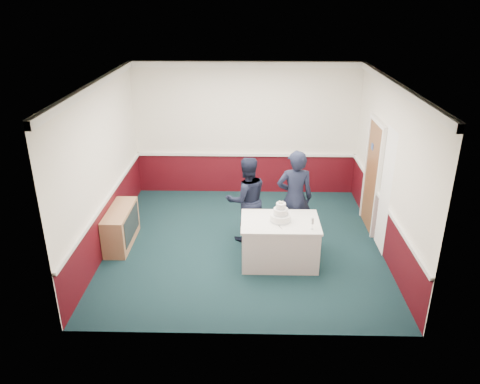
{
  "coord_description": "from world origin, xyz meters",
  "views": [
    {
      "loc": [
        0.1,
        -7.65,
        4.36
      ],
      "look_at": [
        -0.07,
        -0.1,
        1.1
      ],
      "focal_mm": 35.0,
      "sensor_mm": 36.0,
      "label": 1
    }
  ],
  "objects_px": {
    "sideboard": "(121,227)",
    "person_woman": "(295,198)",
    "wedding_cake": "(281,215)",
    "champagne_flute": "(313,221)",
    "cake_table": "(280,241)",
    "cake_knife": "(279,226)",
    "person_man": "(247,199)"
  },
  "relations": [
    {
      "from": "cake_knife",
      "to": "champagne_flute",
      "type": "bearing_deg",
      "value": -30.84
    },
    {
      "from": "champagne_flute",
      "to": "person_man",
      "type": "xyz_separation_m",
      "value": [
        -1.08,
        1.09,
        -0.11
      ]
    },
    {
      "from": "cake_knife",
      "to": "champagne_flute",
      "type": "xyz_separation_m",
      "value": [
        0.53,
        -0.08,
        0.14
      ]
    },
    {
      "from": "champagne_flute",
      "to": "person_woman",
      "type": "xyz_separation_m",
      "value": [
        -0.21,
        0.97,
        -0.02
      ]
    },
    {
      "from": "wedding_cake",
      "to": "champagne_flute",
      "type": "height_order",
      "value": "wedding_cake"
    },
    {
      "from": "cake_table",
      "to": "person_woman",
      "type": "distance_m",
      "value": 0.91
    },
    {
      "from": "cake_table",
      "to": "wedding_cake",
      "type": "relative_size",
      "value": 3.63
    },
    {
      "from": "sideboard",
      "to": "wedding_cake",
      "type": "distance_m",
      "value": 3.0
    },
    {
      "from": "person_man",
      "to": "person_woman",
      "type": "relative_size",
      "value": 0.91
    },
    {
      "from": "cake_table",
      "to": "wedding_cake",
      "type": "xyz_separation_m",
      "value": [
        0.0,
        0.0,
        0.5
      ]
    },
    {
      "from": "champagne_flute",
      "to": "cake_knife",
      "type": "bearing_deg",
      "value": 171.42
    },
    {
      "from": "cake_knife",
      "to": "wedding_cake",
      "type": "bearing_deg",
      "value": 59.22
    },
    {
      "from": "wedding_cake",
      "to": "cake_table",
      "type": "bearing_deg",
      "value": -90.0
    },
    {
      "from": "cake_table",
      "to": "cake_knife",
      "type": "xyz_separation_m",
      "value": [
        -0.03,
        -0.2,
        0.39
      ]
    },
    {
      "from": "cake_table",
      "to": "person_woman",
      "type": "height_order",
      "value": "person_woman"
    },
    {
      "from": "cake_knife",
      "to": "cake_table",
      "type": "bearing_deg",
      "value": 59.22
    },
    {
      "from": "sideboard",
      "to": "person_man",
      "type": "bearing_deg",
      "value": 5.97
    },
    {
      "from": "champagne_flute",
      "to": "person_man",
      "type": "height_order",
      "value": "person_man"
    },
    {
      "from": "sideboard",
      "to": "person_woman",
      "type": "distance_m",
      "value": 3.24
    },
    {
      "from": "wedding_cake",
      "to": "cake_knife",
      "type": "bearing_deg",
      "value": -98.53
    },
    {
      "from": "sideboard",
      "to": "person_woman",
      "type": "relative_size",
      "value": 0.66
    },
    {
      "from": "wedding_cake",
      "to": "cake_knife",
      "type": "relative_size",
      "value": 1.65
    },
    {
      "from": "champagne_flute",
      "to": "sideboard",
      "type": "bearing_deg",
      "value": 166.02
    },
    {
      "from": "champagne_flute",
      "to": "person_woman",
      "type": "bearing_deg",
      "value": 101.94
    },
    {
      "from": "wedding_cake",
      "to": "cake_knife",
      "type": "height_order",
      "value": "wedding_cake"
    },
    {
      "from": "cake_table",
      "to": "person_man",
      "type": "relative_size",
      "value": 0.8
    },
    {
      "from": "cake_table",
      "to": "champagne_flute",
      "type": "height_order",
      "value": "champagne_flute"
    },
    {
      "from": "cake_knife",
      "to": "person_woman",
      "type": "height_order",
      "value": "person_woman"
    },
    {
      "from": "sideboard",
      "to": "cake_table",
      "type": "distance_m",
      "value": 2.95
    },
    {
      "from": "sideboard",
      "to": "person_man",
      "type": "relative_size",
      "value": 0.73
    },
    {
      "from": "sideboard",
      "to": "wedding_cake",
      "type": "relative_size",
      "value": 3.3
    },
    {
      "from": "sideboard",
      "to": "wedding_cake",
      "type": "bearing_deg",
      "value": -11.05
    }
  ]
}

